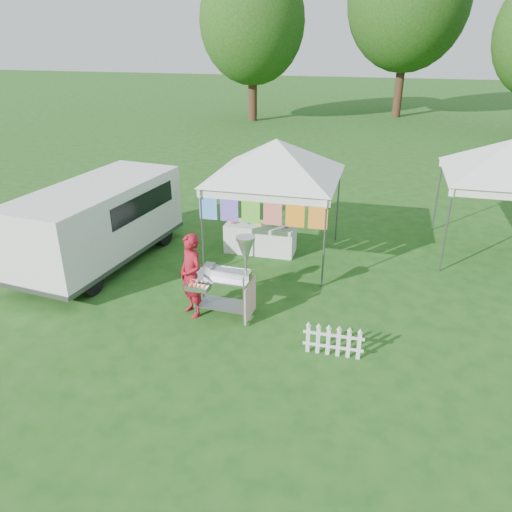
# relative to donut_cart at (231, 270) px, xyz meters

# --- Properties ---
(ground) EXTENTS (120.00, 120.00, 0.00)m
(ground) POSITION_rel_donut_cart_xyz_m (0.18, -0.33, -1.03)
(ground) COLOR #1B4A15
(ground) RESTS_ON ground
(canopy_main) EXTENTS (4.24, 4.24, 3.45)m
(canopy_main) POSITION_rel_donut_cart_xyz_m (0.18, 3.16, 1.96)
(canopy_main) COLOR #59595E
(canopy_main) RESTS_ON ground
(tree_left) EXTENTS (6.40, 6.40, 9.53)m
(tree_left) POSITION_rel_donut_cart_xyz_m (-5.82, 23.67, 4.80)
(tree_left) COLOR #371E14
(tree_left) RESTS_ON ground
(donut_cart) EXTENTS (1.28, 0.83, 1.75)m
(donut_cart) POSITION_rel_donut_cart_xyz_m (0.00, 0.00, 0.00)
(donut_cart) COLOR gray
(donut_cart) RESTS_ON ground
(vendor) EXTENTS (0.76, 0.73, 1.75)m
(vendor) POSITION_rel_donut_cart_xyz_m (-0.79, -0.11, -0.16)
(vendor) COLOR maroon
(vendor) RESTS_ON ground
(cargo_van) EXTENTS (2.47, 4.96, 1.98)m
(cargo_van) POSITION_rel_donut_cart_xyz_m (-3.87, 1.83, 0.04)
(cargo_van) COLOR silver
(cargo_van) RESTS_ON ground
(picket_fence) EXTENTS (1.08, 0.03, 0.56)m
(picket_fence) POSITION_rel_donut_cart_xyz_m (2.14, -0.86, -0.74)
(picket_fence) COLOR silver
(picket_fence) RESTS_ON ground
(display_table) EXTENTS (1.80, 0.70, 0.76)m
(display_table) POSITION_rel_donut_cart_xyz_m (-0.23, 3.31, -0.65)
(display_table) COLOR white
(display_table) RESTS_ON ground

